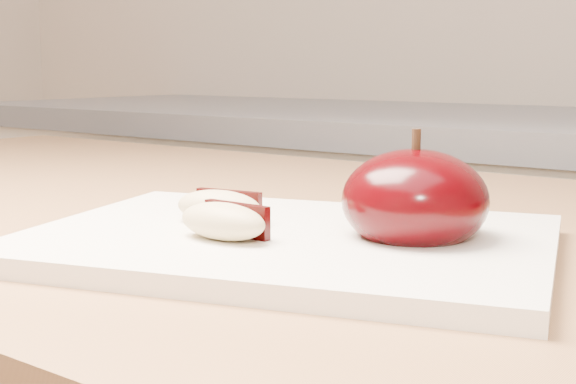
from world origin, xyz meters
The scene contains 4 objects.
cutting_board centered at (0.01, 0.39, 0.91)m, with size 0.32×0.23×0.01m, color silver.
apple_half centered at (0.08, 0.43, 0.93)m, with size 0.11×0.11×0.07m.
apple_wedge_a centered at (-0.04, 0.39, 0.92)m, with size 0.06×0.04×0.02m.
apple_wedge_b centered at (0.00, 0.35, 0.92)m, with size 0.06×0.03×0.02m.
Camera 1 is at (0.31, 0.00, 1.01)m, focal length 50.00 mm.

